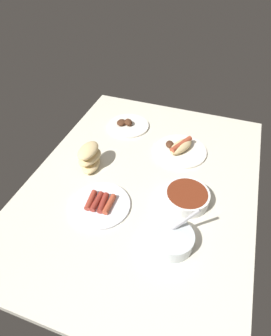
{
  "coord_description": "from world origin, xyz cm",
  "views": [
    {
      "loc": [
        -76.75,
        -24.12,
        83.86
      ],
      "look_at": [
        3.96,
        4.35,
        3.0
      ],
      "focal_mm": 30.32,
      "sensor_mm": 36.0,
      "label": 1
    }
  ],
  "objects": [
    {
      "name": "plate_sausages",
      "position": [
        -17.02,
        11.0,
        0.91
      ],
      "size": [
        22.59,
        22.59,
        3.24
      ],
      "color": "white",
      "rests_on": "ground_plane"
    },
    {
      "name": "bowl_chili",
      "position": [
        -4.22,
        -19.01,
        2.69
      ],
      "size": [
        16.98,
        16.98,
        4.9
      ],
      "color": "white",
      "rests_on": "ground_plane"
    },
    {
      "name": "plate_hotdog_assembled",
      "position": [
        24.05,
        -10.08,
        1.78
      ],
      "size": [
        23.85,
        23.85,
        5.61
      ],
      "color": "white",
      "rests_on": "ground_plane"
    },
    {
      "name": "bowl_coleslaw",
      "position": [
        -23.89,
        -18.32,
        2.82
      ],
      "size": [
        14.42,
        14.42,
        14.83
      ],
      "color": "silver",
      "rests_on": "ground_plane"
    },
    {
      "name": "bread_stack",
      "position": [
        1.3,
        23.81,
        5.4
      ],
      "size": [
        13.45,
        9.43,
        10.8
      ],
      "color": "#E5C689",
      "rests_on": "ground_plane"
    },
    {
      "name": "ground_plane",
      "position": [
        0.0,
        0.0,
        -1.5
      ],
      "size": [
        120.0,
        90.0,
        3.0
      ],
      "primitive_type": "cube",
      "color": "silver"
    },
    {
      "name": "plate_grilled_meat",
      "position": [
        34.87,
        19.45,
        0.94
      ],
      "size": [
        20.66,
        20.66,
        4.13
      ],
      "color": "white",
      "rests_on": "ground_plane"
    }
  ]
}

